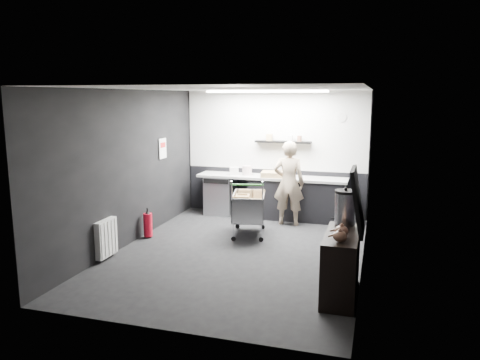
% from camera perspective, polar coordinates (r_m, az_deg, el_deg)
% --- Properties ---
extents(floor, '(5.50, 5.50, 0.00)m').
position_cam_1_polar(floor, '(7.92, -0.16, -8.85)').
color(floor, black).
rests_on(floor, ground).
extents(ceiling, '(5.50, 5.50, 0.00)m').
position_cam_1_polar(ceiling, '(7.48, -0.17, 11.09)').
color(ceiling, white).
rests_on(ceiling, wall_back).
extents(wall_back, '(5.50, 0.00, 5.50)m').
position_cam_1_polar(wall_back, '(10.22, 4.29, 3.25)').
color(wall_back, black).
rests_on(wall_back, floor).
extents(wall_front, '(5.50, 0.00, 5.50)m').
position_cam_1_polar(wall_front, '(5.07, -9.19, -4.06)').
color(wall_front, black).
rests_on(wall_front, floor).
extents(wall_left, '(0.00, 5.50, 5.50)m').
position_cam_1_polar(wall_left, '(8.38, -13.39, 1.45)').
color(wall_left, black).
rests_on(wall_left, floor).
extents(wall_right, '(0.00, 5.50, 5.50)m').
position_cam_1_polar(wall_right, '(7.27, 15.10, 0.07)').
color(wall_right, black).
rests_on(wall_right, floor).
extents(kitchen_wall_panel, '(3.95, 0.02, 1.70)m').
position_cam_1_polar(kitchen_wall_panel, '(10.15, 4.30, 6.04)').
color(kitchen_wall_panel, silver).
rests_on(kitchen_wall_panel, wall_back).
extents(dado_panel, '(3.95, 0.02, 1.00)m').
position_cam_1_polar(dado_panel, '(10.34, 4.20, -1.44)').
color(dado_panel, black).
rests_on(dado_panel, wall_back).
extents(floating_shelf, '(1.20, 0.22, 0.04)m').
position_cam_1_polar(floating_shelf, '(10.03, 5.27, 4.65)').
color(floating_shelf, black).
rests_on(floating_shelf, wall_back).
extents(wall_clock, '(0.20, 0.03, 0.20)m').
position_cam_1_polar(wall_clock, '(9.92, 12.30, 7.48)').
color(wall_clock, silver).
rests_on(wall_clock, wall_back).
extents(poster, '(0.02, 0.30, 0.40)m').
position_cam_1_polar(poster, '(9.48, -9.42, 3.81)').
color(poster, white).
rests_on(poster, wall_left).
extents(poster_red_band, '(0.02, 0.22, 0.10)m').
position_cam_1_polar(poster_red_band, '(9.47, -9.41, 4.23)').
color(poster_red_band, red).
rests_on(poster_red_band, poster).
extents(radiator, '(0.10, 0.50, 0.60)m').
position_cam_1_polar(radiator, '(7.81, -16.00, -6.82)').
color(radiator, silver).
rests_on(radiator, wall_left).
extents(ceiling_strip, '(2.40, 0.20, 0.04)m').
position_cam_1_polar(ceiling_strip, '(9.27, 3.18, 10.73)').
color(ceiling_strip, white).
rests_on(ceiling_strip, ceiling).
extents(prep_counter, '(3.20, 0.61, 0.90)m').
position_cam_1_polar(prep_counter, '(10.03, 4.57, -2.07)').
color(prep_counter, black).
rests_on(prep_counter, floor).
extents(person, '(0.64, 0.44, 1.71)m').
position_cam_1_polar(person, '(9.45, 5.96, -0.38)').
color(person, beige).
rests_on(person, floor).
extents(shopping_cart, '(0.76, 1.08, 1.07)m').
position_cam_1_polar(shopping_cart, '(8.77, 1.06, -3.48)').
color(shopping_cart, silver).
rests_on(shopping_cart, floor).
extents(sideboard, '(0.48, 1.13, 1.70)m').
position_cam_1_polar(sideboard, '(6.28, 12.37, -9.02)').
color(sideboard, black).
rests_on(sideboard, floor).
extents(fire_extinguisher, '(0.16, 0.16, 0.53)m').
position_cam_1_polar(fire_extinguisher, '(8.82, -11.16, -5.28)').
color(fire_extinguisher, red).
rests_on(fire_extinguisher, floor).
extents(cardboard_box, '(0.58, 0.47, 0.11)m').
position_cam_1_polar(cardboard_box, '(9.89, 4.23, 0.71)').
color(cardboard_box, tan).
rests_on(cardboard_box, prep_counter).
extents(pink_tub, '(0.20, 0.20, 0.20)m').
position_cam_1_polar(pink_tub, '(10.08, 0.87, 1.19)').
color(pink_tub, beige).
rests_on(pink_tub, prep_counter).
extents(white_container, '(0.22, 0.19, 0.17)m').
position_cam_1_polar(white_container, '(10.12, -0.72, 1.11)').
color(white_container, silver).
rests_on(white_container, prep_counter).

